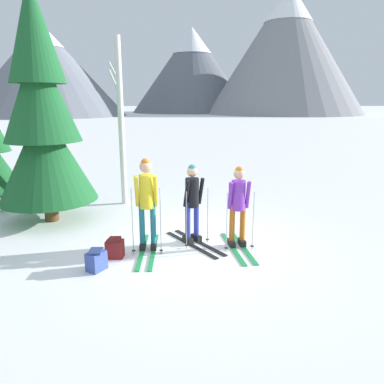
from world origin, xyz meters
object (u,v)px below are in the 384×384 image
object	(u,v)px
skier_in_yellow	(147,200)
pine_tree_near	(42,117)
birch_tree_tall	(121,122)
backpack_on_snow_beside	(96,260)
skier_in_black	(192,201)
skier_in_purple	(238,203)
backpack_on_snow_front	(115,248)

from	to	relation	value
skier_in_yellow	pine_tree_near	xyz separation A→B (m)	(-2.56, 1.93, 1.51)
skier_in_yellow	birch_tree_tall	bearing A→B (deg)	105.87
pine_tree_near	backpack_on_snow_beside	xyz separation A→B (m)	(1.72, -2.78, -2.36)
pine_tree_near	backpack_on_snow_beside	world-z (taller)	pine_tree_near
skier_in_black	backpack_on_snow_beside	distance (m)	2.23
pine_tree_near	birch_tree_tall	xyz separation A→B (m)	(1.59, 1.49, -0.21)
skier_in_purple	birch_tree_tall	distance (m)	4.52
backpack_on_snow_front	backpack_on_snow_beside	xyz separation A→B (m)	(-0.23, -0.52, 0.00)
skier_in_yellow	skier_in_purple	world-z (taller)	skier_in_yellow
skier_in_purple	birch_tree_tall	world-z (taller)	birch_tree_tall
skier_in_yellow	pine_tree_near	size ratio (longest dim) A/B	0.33
birch_tree_tall	backpack_on_snow_beside	xyz separation A→B (m)	(0.13, -4.27, -2.16)
skier_in_yellow	skier_in_black	bearing A→B (deg)	21.17
birch_tree_tall	backpack_on_snow_beside	bearing A→B (deg)	-88.23
skier_in_purple	backpack_on_snow_front	bearing A→B (deg)	-169.29
backpack_on_snow_beside	backpack_on_snow_front	bearing A→B (deg)	65.95
skier_in_yellow	backpack_on_snow_front	size ratio (longest dim) A/B	4.89
pine_tree_near	backpack_on_snow_front	size ratio (longest dim) A/B	14.65
skier_in_yellow	birch_tree_tall	xyz separation A→B (m)	(-0.97, 3.41, 1.30)
skier_in_purple	birch_tree_tall	size ratio (longest dim) A/B	0.37
skier_in_black	pine_tree_near	size ratio (longest dim) A/B	0.30
skier_in_purple	pine_tree_near	xyz separation A→B (m)	(-4.36, 1.80, 1.61)
skier_in_purple	backpack_on_snow_front	world-z (taller)	skier_in_purple
skier_in_yellow	skier_in_purple	size ratio (longest dim) A/B	1.10
skier_in_yellow	pine_tree_near	world-z (taller)	pine_tree_near
skier_in_yellow	pine_tree_near	distance (m)	3.54
skier_in_yellow	backpack_on_snow_beside	bearing A→B (deg)	-134.53
skier_in_black	birch_tree_tall	xyz separation A→B (m)	(-1.87, 3.06, 1.43)
birch_tree_tall	backpack_on_snow_beside	world-z (taller)	birch_tree_tall
birch_tree_tall	backpack_on_snow_front	xyz separation A→B (m)	(0.37, -3.74, -2.16)
pine_tree_near	backpack_on_snow_beside	distance (m)	4.03
skier_in_black	backpack_on_snow_beside	bearing A→B (deg)	-145.37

